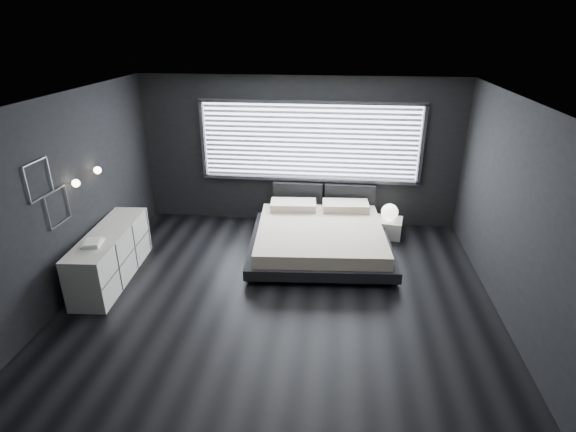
# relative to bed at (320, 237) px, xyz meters

# --- Properties ---
(room) EXTENTS (6.04, 6.00, 2.80)m
(room) POSITION_rel_bed_xyz_m (-0.49, -1.44, 1.12)
(room) COLOR black
(room) RESTS_ON ground
(window) EXTENTS (4.14, 0.09, 1.52)m
(window) POSITION_rel_bed_xyz_m (-0.29, 1.25, 1.33)
(window) COLOR white
(window) RESTS_ON ground
(headboard) EXTENTS (1.96, 0.16, 0.52)m
(headboard) POSITION_rel_bed_xyz_m (0.00, 1.20, 0.29)
(headboard) COLOR black
(headboard) RESTS_ON ground
(sconce_near) EXTENTS (0.18, 0.11, 0.11)m
(sconce_near) POSITION_rel_bed_xyz_m (-3.37, -1.39, 1.32)
(sconce_near) COLOR silver
(sconce_near) RESTS_ON ground
(sconce_far) EXTENTS (0.18, 0.11, 0.11)m
(sconce_far) POSITION_rel_bed_xyz_m (-3.37, -0.79, 1.32)
(sconce_far) COLOR silver
(sconce_far) RESTS_ON ground
(wall_art_upper) EXTENTS (0.01, 0.48, 0.48)m
(wall_art_upper) POSITION_rel_bed_xyz_m (-3.46, -1.99, 1.57)
(wall_art_upper) COLOR #47474C
(wall_art_upper) RESTS_ON ground
(wall_art_lower) EXTENTS (0.01, 0.48, 0.48)m
(wall_art_lower) POSITION_rel_bed_xyz_m (-3.46, -1.74, 1.10)
(wall_art_lower) COLOR #47474C
(wall_art_lower) RESTS_ON ground
(bed) EXTENTS (2.52, 2.42, 0.61)m
(bed) POSITION_rel_bed_xyz_m (0.00, 0.00, 0.00)
(bed) COLOR black
(bed) RESTS_ON ground
(nightstand) EXTENTS (0.63, 0.55, 0.33)m
(nightstand) POSITION_rel_bed_xyz_m (1.19, 0.78, -0.12)
(nightstand) COLOR silver
(nightstand) RESTS_ON ground
(orb_lamp) EXTENTS (0.31, 0.31, 0.31)m
(orb_lamp) POSITION_rel_bed_xyz_m (1.23, 0.77, 0.19)
(orb_lamp) COLOR white
(orb_lamp) RESTS_ON nightstand
(dresser) EXTENTS (0.68, 1.98, 0.78)m
(dresser) POSITION_rel_bed_xyz_m (-3.13, -1.22, 0.11)
(dresser) COLOR silver
(dresser) RESTS_ON ground
(book_stack) EXTENTS (0.29, 0.35, 0.06)m
(book_stack) POSITION_rel_bed_xyz_m (-3.14, -1.63, 0.52)
(book_stack) COLOR white
(book_stack) RESTS_ON dresser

